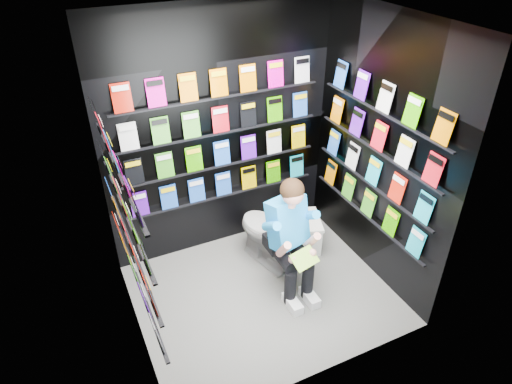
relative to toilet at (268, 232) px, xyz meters
name	(u,v)px	position (x,y,z in m)	size (l,w,h in m)	color
floor	(263,294)	(-0.28, -0.45, -0.37)	(2.40, 2.40, 0.00)	slate
ceiling	(266,21)	(-0.28, -0.45, 2.23)	(2.40, 2.40, 0.00)	white
wall_back	(220,136)	(-0.28, 0.55, 0.93)	(2.40, 0.04, 2.60)	black
wall_front	(330,253)	(-0.28, -1.45, 0.93)	(2.40, 0.04, 2.60)	black
wall_left	(120,219)	(-1.48, -0.45, 0.93)	(0.04, 2.00, 2.60)	black
wall_right	(379,154)	(0.92, -0.45, 0.93)	(0.04, 2.00, 2.60)	black
comics_back	(221,137)	(-0.28, 0.52, 0.94)	(2.10, 0.06, 1.37)	red
comics_left	(124,217)	(-1.45, -0.45, 0.94)	(0.06, 1.70, 1.37)	red
comics_right	(377,154)	(0.89, -0.45, 0.94)	(0.06, 1.70, 1.37)	red
toilet	(268,232)	(0.00, 0.00, 0.00)	(0.42, 0.75, 0.73)	white
longbox	(307,233)	(0.51, 0.04, -0.21)	(0.24, 0.43, 0.32)	white
longbox_lid	(308,220)	(0.51, 0.04, -0.03)	(0.26, 0.45, 0.03)	white
reader	(287,222)	(0.00, -0.38, 0.39)	(0.50, 0.73, 1.34)	#2594EB
held_comic	(305,258)	(0.00, -0.73, 0.21)	(0.26, 0.01, 0.18)	green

